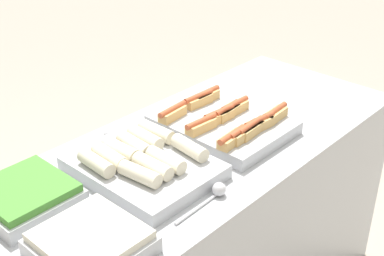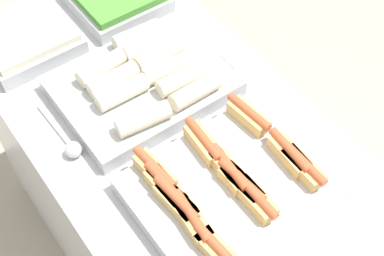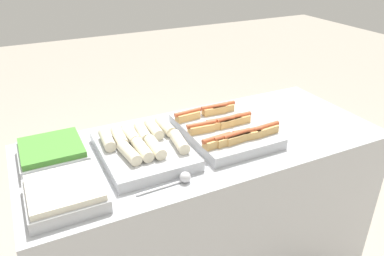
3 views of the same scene
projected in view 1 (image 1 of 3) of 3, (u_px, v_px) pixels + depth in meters
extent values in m
cube|color=#B7BABF|center=(204.00, 234.00, 2.19)|extent=(1.70, 0.72, 0.90)
cube|color=#B7BABF|center=(223.00, 125.00, 2.03)|extent=(0.37, 0.48, 0.05)
cube|color=tan|center=(232.00, 140.00, 1.84)|extent=(0.12, 0.05, 0.04)
cylinder|color=#C15633|center=(232.00, 135.00, 1.83)|extent=(0.14, 0.03, 0.02)
cube|color=tan|center=(206.00, 97.00, 2.15)|extent=(0.12, 0.05, 0.04)
cylinder|color=#C15633|center=(206.00, 93.00, 2.14)|extent=(0.14, 0.02, 0.02)
cube|color=tan|center=(227.00, 113.00, 2.02)|extent=(0.12, 0.05, 0.04)
cylinder|color=#C15633|center=(228.00, 108.00, 2.01)|extent=(0.14, 0.03, 0.02)
cube|color=tan|center=(259.00, 125.00, 1.94)|extent=(0.12, 0.06, 0.04)
cylinder|color=#C15633|center=(260.00, 120.00, 1.93)|extent=(0.14, 0.04, 0.02)
cube|color=tan|center=(202.00, 126.00, 1.93)|extent=(0.12, 0.05, 0.04)
cylinder|color=#C15633|center=(202.00, 122.00, 1.92)|extent=(0.14, 0.03, 0.02)
cube|color=tan|center=(235.00, 109.00, 2.06)|extent=(0.12, 0.04, 0.04)
cylinder|color=#C15633|center=(236.00, 104.00, 2.05)|extent=(0.14, 0.02, 0.02)
cube|color=tan|center=(242.00, 135.00, 1.88)|extent=(0.12, 0.05, 0.04)
cylinder|color=#C15633|center=(243.00, 130.00, 1.87)|extent=(0.14, 0.03, 0.02)
cube|color=tan|center=(198.00, 101.00, 2.12)|extent=(0.12, 0.05, 0.04)
cylinder|color=#C15633|center=(198.00, 96.00, 2.11)|extent=(0.14, 0.03, 0.02)
cube|color=tan|center=(250.00, 130.00, 1.90)|extent=(0.12, 0.05, 0.04)
cylinder|color=#C15633|center=(251.00, 125.00, 1.89)|extent=(0.14, 0.03, 0.02)
cube|color=tan|center=(275.00, 115.00, 2.01)|extent=(0.12, 0.05, 0.04)
cylinder|color=#C15633|center=(275.00, 111.00, 2.00)|extent=(0.14, 0.03, 0.02)
cube|color=tan|center=(172.00, 114.00, 2.02)|extent=(0.12, 0.05, 0.04)
cylinder|color=#C15633|center=(172.00, 109.00, 2.01)|extent=(0.14, 0.03, 0.02)
cube|color=tan|center=(220.00, 117.00, 1.99)|extent=(0.12, 0.05, 0.04)
cylinder|color=#C15633|center=(220.00, 112.00, 1.98)|extent=(0.14, 0.03, 0.02)
cube|color=#B7BABF|center=(144.00, 168.00, 1.77)|extent=(0.36, 0.46, 0.05)
cylinder|color=beige|center=(156.00, 132.00, 1.88)|extent=(0.05, 0.15, 0.05)
cylinder|color=beige|center=(134.00, 144.00, 1.80)|extent=(0.06, 0.15, 0.05)
cylinder|color=beige|center=(166.00, 160.00, 1.72)|extent=(0.05, 0.15, 0.05)
cylinder|color=beige|center=(145.00, 138.00, 1.84)|extent=(0.05, 0.15, 0.05)
cylinder|color=beige|center=(120.00, 150.00, 1.77)|extent=(0.05, 0.15, 0.05)
cylinder|color=beige|center=(110.00, 157.00, 1.74)|extent=(0.06, 0.15, 0.05)
cylinder|color=beige|center=(96.00, 163.00, 1.70)|extent=(0.06, 0.15, 0.05)
cylinder|color=beige|center=(190.00, 148.00, 1.78)|extent=(0.07, 0.15, 0.05)
cylinder|color=beige|center=(140.00, 174.00, 1.64)|extent=(0.06, 0.15, 0.05)
cylinder|color=beige|center=(153.00, 166.00, 1.68)|extent=(0.05, 0.15, 0.05)
cube|color=#B7BABF|center=(91.00, 246.00, 1.43)|extent=(0.27, 0.27, 0.05)
cube|color=silver|center=(90.00, 236.00, 1.41)|extent=(0.25, 0.25, 0.02)
cube|color=#B7BABF|center=(26.00, 199.00, 1.62)|extent=(0.27, 0.27, 0.05)
cube|color=#4C9338|center=(24.00, 189.00, 1.60)|extent=(0.25, 0.25, 0.02)
cylinder|color=silver|center=(198.00, 208.00, 1.61)|extent=(0.20, 0.02, 0.01)
sphere|color=silver|center=(219.00, 189.00, 1.66)|extent=(0.04, 0.04, 0.04)
cylinder|color=silver|center=(90.00, 148.00, 1.92)|extent=(0.18, 0.03, 0.01)
sphere|color=silver|center=(109.00, 135.00, 1.97)|extent=(0.04, 0.04, 0.04)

